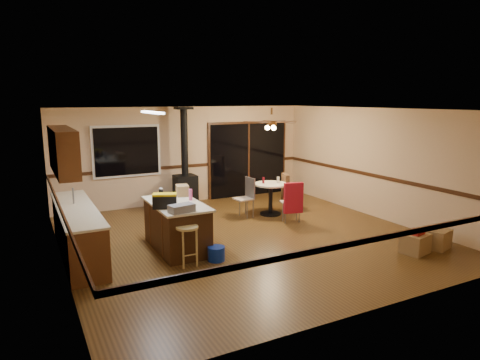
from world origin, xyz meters
TOP-DOWN VIEW (x-y plane):
  - floor at (0.00, 0.00)m, footprint 7.00×7.00m
  - ceiling at (0.00, 0.00)m, footprint 7.00×7.00m
  - wall_back at (0.00, 3.50)m, footprint 7.00×0.00m
  - wall_front at (0.00, -3.50)m, footprint 7.00×0.00m
  - wall_left at (-3.50, 0.00)m, footprint 0.00×7.00m
  - wall_right at (3.50, 0.00)m, footprint 0.00×7.00m
  - chair_rail at (0.00, 0.00)m, footprint 7.00×7.00m
  - window at (-1.60, 3.45)m, footprint 1.72×0.10m
  - sliding_door at (1.90, 3.45)m, footprint 2.52×0.10m
  - lower_cabinets at (-3.20, 0.50)m, footprint 0.60×3.00m
  - countertop at (-3.20, 0.50)m, footprint 0.64×3.04m
  - upper_cabinets at (-3.33, 0.70)m, footprint 0.35×2.00m
  - kitchen_island at (-1.50, 0.00)m, footprint 0.88×1.68m
  - wood_stove at (-0.20, 3.05)m, footprint 0.55×0.50m
  - ceiling_fan at (1.35, 1.29)m, footprint 0.24×0.24m
  - fluorescent_strip at (-1.80, 0.30)m, footprint 0.10×1.20m
  - toolbox_grey at (-1.63, -0.68)m, footprint 0.47×0.32m
  - toolbox_black at (-1.80, -0.28)m, footprint 0.47×0.36m
  - toolbox_yellow_lid at (-1.80, -0.28)m, footprint 0.47×0.36m
  - box_on_island at (-1.18, 0.52)m, footprint 0.29×0.36m
  - bottle_dark at (-1.77, 0.02)m, footprint 0.09×0.09m
  - bottle_pink at (-1.18, 0.07)m, footprint 0.07×0.07m
  - bottle_white at (-1.62, 0.54)m, footprint 0.08×0.08m
  - bar_stool at (-1.61, -0.86)m, footprint 0.50×0.50m
  - blue_bucket at (-1.09, -0.89)m, footprint 0.39×0.39m
  - dining_table at (1.35, 1.29)m, footprint 0.82×0.82m
  - glass_red at (1.20, 1.39)m, footprint 0.06×0.06m
  - glass_cream at (1.53, 1.24)m, footprint 0.07×0.07m
  - chair_left at (0.76, 1.39)m, footprint 0.44×0.43m
  - chair_near at (1.41, 0.41)m, footprint 0.52×0.55m
  - chair_right at (1.88, 1.39)m, footprint 0.57×0.54m
  - box_under_window at (-1.00, 3.10)m, footprint 0.55×0.49m
  - box_corner_a at (2.33, -2.23)m, footprint 0.55×0.50m
  - box_corner_b at (2.92, -2.24)m, footprint 0.54×0.50m
  - box_small_red at (2.33, -2.23)m, footprint 0.31×0.27m

SIDE VIEW (x-z plane):
  - floor at x=0.00m, z-range 0.00..0.00m
  - blue_bucket at x=-1.09m, z-range 0.00..0.25m
  - box_under_window at x=-1.00m, z-range 0.00..0.36m
  - box_corner_a at x=2.33m, z-range 0.00..0.36m
  - box_corner_b at x=2.92m, z-range 0.00..0.37m
  - bar_stool at x=-1.61m, z-range 0.00..0.69m
  - box_small_red at x=2.33m, z-range 0.36..0.43m
  - lower_cabinets at x=-3.20m, z-range 0.00..0.86m
  - kitchen_island at x=-1.50m, z-range 0.00..0.90m
  - dining_table at x=1.35m, z-range 0.14..0.92m
  - chair_left at x=0.76m, z-range 0.33..0.85m
  - chair_near at x=1.41m, z-range 0.25..0.95m
  - chair_right at x=1.88m, z-range 0.25..0.95m
  - wood_stove at x=-0.20m, z-range -0.53..1.99m
  - glass_red at x=1.20m, z-range 0.78..0.93m
  - glass_cream at x=1.53m, z-range 0.78..0.94m
  - countertop at x=-3.20m, z-range 0.86..0.90m
  - toolbox_grey at x=-1.63m, z-range 0.90..1.03m
  - bottle_white at x=-1.62m, z-range 0.90..1.09m
  - chair_rail at x=0.00m, z-range 0.96..1.04m
  - box_on_island at x=-1.18m, z-range 0.90..1.11m
  - bottle_pink at x=-1.18m, z-range 0.90..1.12m
  - toolbox_black at x=-1.80m, z-range 0.90..1.13m
  - bottle_dark at x=-1.77m, z-range 0.90..1.18m
  - sliding_door at x=1.90m, z-range 0.00..2.10m
  - toolbox_yellow_lid at x=-1.80m, z-range 1.13..1.16m
  - wall_back at x=0.00m, z-range -2.20..4.80m
  - wall_front at x=0.00m, z-range -2.20..4.80m
  - wall_left at x=-3.50m, z-range -2.20..4.80m
  - wall_right at x=3.50m, z-range -2.20..4.80m
  - window at x=-1.60m, z-range 0.84..2.16m
  - upper_cabinets at x=-3.33m, z-range 1.50..2.30m
  - ceiling_fan at x=1.35m, z-range 1.94..2.49m
  - fluorescent_strip at x=-1.80m, z-range 2.54..2.58m
  - ceiling at x=0.00m, z-range 2.60..2.60m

